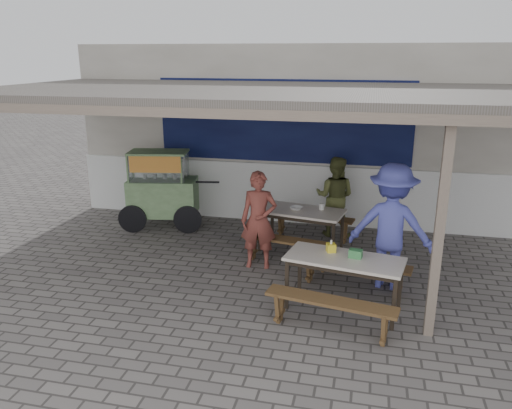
{
  "coord_description": "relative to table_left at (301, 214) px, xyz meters",
  "views": [
    {
      "loc": [
        1.5,
        -6.67,
        3.32
      ],
      "look_at": [
        -0.24,
        0.9,
        0.96
      ],
      "focal_mm": 35.0,
      "sensor_mm": 36.0,
      "label": 1
    }
  ],
  "objects": [
    {
      "name": "warung_roof",
      "position": [
        -0.42,
        -0.54,
        2.04
      ],
      "size": [
        9.0,
        4.21,
        2.81
      ],
      "color": "#5A524D",
      "rests_on": "ground"
    },
    {
      "name": "donation_box",
      "position": [
        0.98,
        -1.91,
        0.13
      ],
      "size": [
        0.19,
        0.14,
        0.11
      ],
      "primitive_type": "cube",
      "rotation": [
        0.0,
        0.0,
        -0.18
      ],
      "color": "#367A42",
      "rests_on": "table_right"
    },
    {
      "name": "condiment_bowl",
      "position": [
        -0.09,
        0.0,
        0.1
      ],
      "size": [
        0.28,
        0.28,
        0.05
      ],
      "primitive_type": "imported",
      "rotation": [
        0.0,
        0.0,
        -0.43
      ],
      "color": "white",
      "rests_on": "table_left"
    },
    {
      "name": "table_right",
      "position": [
        0.84,
        -1.95,
        -0.0
      ],
      "size": [
        1.62,
        0.93,
        0.75
      ],
      "rotation": [
        0.0,
        0.0,
        -0.18
      ],
      "color": "beige",
      "rests_on": "ground"
    },
    {
      "name": "patron_street_side",
      "position": [
        -0.57,
        -0.81,
        0.11
      ],
      "size": [
        0.61,
        0.44,
        1.57
      ],
      "primitive_type": "imported",
      "rotation": [
        0.0,
        0.0,
        0.11
      ],
      "color": "brown",
      "rests_on": "ground"
    },
    {
      "name": "vendor_cart",
      "position": [
        -2.84,
        0.65,
        0.16
      ],
      "size": [
        1.83,
        0.99,
        1.52
      ],
      "rotation": [
        0.0,
        0.0,
        0.19
      ],
      "color": "#779D68",
      "rests_on": "ground"
    },
    {
      "name": "back_wall",
      "position": [
        -0.43,
        2.14,
        1.05
      ],
      "size": [
        9.0,
        1.28,
        3.5
      ],
      "color": "beige",
      "rests_on": "ground"
    },
    {
      "name": "bench_right_street",
      "position": [
        0.73,
        -2.58,
        -0.33
      ],
      "size": [
        1.65,
        0.57,
        0.45
      ],
      "rotation": [
        0.0,
        0.0,
        -0.18
      ],
      "color": "brown",
      "rests_on": "ground"
    },
    {
      "name": "tissue_box",
      "position": [
        0.65,
        -1.78,
        0.13
      ],
      "size": [
        0.15,
        0.15,
        0.11
      ],
      "primitive_type": "cube",
      "rotation": [
        0.0,
        0.0,
        0.34
      ],
      "color": "gold",
      "rests_on": "table_right"
    },
    {
      "name": "bench_left_wall",
      "position": [
        0.12,
        0.66,
        -0.33
      ],
      "size": [
        1.55,
        0.56,
        0.45
      ],
      "rotation": [
        0.0,
        0.0,
        -0.18
      ],
      "color": "brown",
      "rests_on": "ground"
    },
    {
      "name": "patron_right_table",
      "position": [
        1.45,
        -1.07,
        0.26
      ],
      "size": [
        1.29,
        0.86,
        1.86
      ],
      "primitive_type": "imported",
      "rotation": [
        0.0,
        0.0,
        3.0
      ],
      "color": "#4C51B5",
      "rests_on": "ground"
    },
    {
      "name": "ground",
      "position": [
        -0.43,
        -1.44,
        -0.67
      ],
      "size": [
        60.0,
        60.0,
        0.0
      ],
      "primitive_type": "plane",
      "color": "#645E5B",
      "rests_on": "ground"
    },
    {
      "name": "bench_left_street",
      "position": [
        -0.12,
        -0.66,
        -0.33
      ],
      "size": [
        1.55,
        0.56,
        0.45
      ],
      "rotation": [
        0.0,
        0.0,
        -0.18
      ],
      "color": "brown",
      "rests_on": "ground"
    },
    {
      "name": "table_left",
      "position": [
        0.0,
        0.0,
        0.0
      ],
      "size": [
        1.53,
        0.96,
        0.75
      ],
      "rotation": [
        0.0,
        0.0,
        -0.18
      ],
      "color": "beige",
      "rests_on": "ground"
    },
    {
      "name": "patron_wall_side",
      "position": [
        0.49,
        0.95,
        0.08
      ],
      "size": [
        0.81,
        0.67,
        1.51
      ],
      "primitive_type": "imported",
      "rotation": [
        0.0,
        0.0,
        3.0
      ],
      "color": "#51572B",
      "rests_on": "ground"
    },
    {
      "name": "bench_right_wall",
      "position": [
        0.96,
        -1.31,
        -0.33
      ],
      "size": [
        1.65,
        0.57,
        0.45
      ],
      "rotation": [
        0.0,
        0.0,
        -0.18
      ],
      "color": "brown",
      "rests_on": "ground"
    },
    {
      "name": "condiment_jar",
      "position": [
        0.33,
        0.12,
        0.13
      ],
      "size": [
        0.09,
        0.09,
        0.1
      ],
      "primitive_type": "cylinder",
      "color": "silver",
      "rests_on": "table_left"
    }
  ]
}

